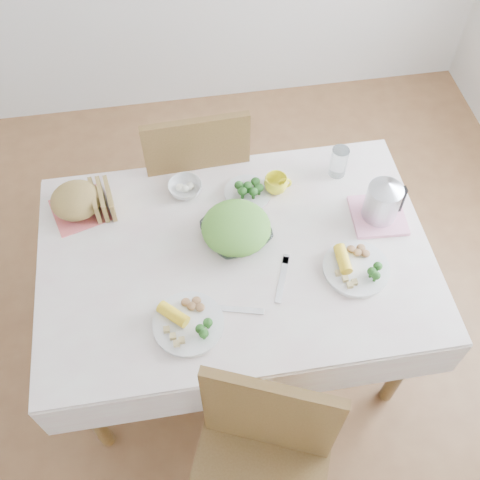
{
  "coord_description": "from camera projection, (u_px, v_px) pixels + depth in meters",
  "views": [
    {
      "loc": [
        -0.17,
        -1.18,
        2.55
      ],
      "look_at": [
        0.02,
        0.02,
        0.82
      ],
      "focal_mm": 42.0,
      "sensor_mm": 36.0,
      "label": 1
    }
  ],
  "objects": [
    {
      "name": "dinner_plate_left",
      "position": [
        188.0,
        324.0,
        1.96
      ],
      "size": [
        0.34,
        0.34,
        0.02
      ],
      "primitive_type": "cylinder",
      "rotation": [
        0.0,
        0.0,
        0.46
      ],
      "color": "white",
      "rests_on": "tablecloth"
    },
    {
      "name": "dining_table",
      "position": [
        236.0,
        302.0,
        2.47
      ],
      "size": [
        1.4,
        0.9,
        0.75
      ],
      "primitive_type": "cube",
      "color": "brown",
      "rests_on": "floor"
    },
    {
      "name": "knife",
      "position": [
        237.0,
        310.0,
        2.01
      ],
      "size": [
        0.19,
        0.07,
        0.0
      ],
      "primitive_type": "cube",
      "rotation": [
        0.0,
        0.0,
        1.32
      ],
      "color": "silver",
      "rests_on": "tablecloth"
    },
    {
      "name": "floor",
      "position": [
        237.0,
        339.0,
        2.77
      ],
      "size": [
        3.6,
        3.6,
        0.0
      ],
      "primitive_type": "plane",
      "color": "brown",
      "rests_on": "ground"
    },
    {
      "name": "fork_right",
      "position": [
        282.0,
        279.0,
        2.08
      ],
      "size": [
        0.09,
        0.2,
        0.0
      ],
      "primitive_type": "cube",
      "rotation": [
        0.0,
        0.0,
        -0.36
      ],
      "color": "silver",
      "rests_on": "tablecloth"
    },
    {
      "name": "fork_left",
      "position": [
        199.0,
        322.0,
        1.98
      ],
      "size": [
        0.09,
        0.21,
        0.0
      ],
      "primitive_type": "cube",
      "rotation": [
        0.0,
        0.0,
        0.34
      ],
      "color": "silver",
      "rests_on": "tablecloth"
    },
    {
      "name": "dinner_plate_right",
      "position": [
        356.0,
        269.0,
        2.1
      ],
      "size": [
        0.32,
        0.32,
        0.02
      ],
      "primitive_type": "cylinder",
      "rotation": [
        0.0,
        0.0,
        -0.35
      ],
      "color": "white",
      "rests_on": "tablecloth"
    },
    {
      "name": "glass_tumbler",
      "position": [
        339.0,
        162.0,
        2.33
      ],
      "size": [
        0.09,
        0.09,
        0.14
      ],
      "primitive_type": "cylinder",
      "rotation": [
        0.0,
        0.0,
        0.29
      ],
      "color": "white",
      "rests_on": "tablecloth"
    },
    {
      "name": "bread_loaf",
      "position": [
        77.0,
        201.0,
        2.22
      ],
      "size": [
        0.24,
        0.23,
        0.12
      ],
      "primitive_type": "ellipsoid",
      "rotation": [
        0.0,
        0.0,
        -0.21
      ],
      "color": "olive",
      "rests_on": "napkin"
    },
    {
      "name": "yellow_mug",
      "position": [
        276.0,
        184.0,
        2.3
      ],
      "size": [
        0.11,
        0.11,
        0.08
      ],
      "primitive_type": "imported",
      "rotation": [
        0.0,
        0.0,
        -0.17
      ],
      "color": "yellow",
      "rests_on": "tablecloth"
    },
    {
      "name": "napkin",
      "position": [
        80.0,
        210.0,
        2.27
      ],
      "size": [
        0.26,
        0.26,
        0.0
      ],
      "primitive_type": "cube",
      "rotation": [
        0.0,
        0.0,
        0.29
      ],
      "color": "#DD5E5B",
      "rests_on": "tablecloth"
    },
    {
      "name": "pink_tray",
      "position": [
        378.0,
        215.0,
        2.24
      ],
      "size": [
        0.22,
        0.22,
        0.02
      ],
      "primitive_type": "cube",
      "rotation": [
        0.0,
        0.0,
        -0.07
      ],
      "color": "pink",
      "rests_on": "tablecloth"
    },
    {
      "name": "fruit_bowl",
      "position": [
        185.0,
        188.0,
        2.31
      ],
      "size": [
        0.18,
        0.18,
        0.04
      ],
      "primitive_type": "imported",
      "rotation": [
        0.0,
        0.0,
        -0.39
      ],
      "color": "white",
      "rests_on": "tablecloth"
    },
    {
      "name": "electric_kettle",
      "position": [
        384.0,
        198.0,
        2.15
      ],
      "size": [
        0.17,
        0.17,
        0.19
      ],
      "primitive_type": "cylinder",
      "rotation": [
        0.0,
        0.0,
        -0.26
      ],
      "color": "#B2B5BA",
      "rests_on": "pink_tray"
    },
    {
      "name": "tablecloth",
      "position": [
        236.0,
        254.0,
        2.15
      ],
      "size": [
        1.5,
        1.0,
        0.01
      ],
      "primitive_type": "cube",
      "color": "silver",
      "rests_on": "dining_table"
    },
    {
      "name": "salad_bowl",
      "position": [
        236.0,
        233.0,
        2.17
      ],
      "size": [
        0.33,
        0.33,
        0.06
      ],
      "primitive_type": "imported",
      "rotation": [
        0.0,
        0.0,
        0.38
      ],
      "color": "white",
      "rests_on": "tablecloth"
    },
    {
      "name": "broccoli_plate",
      "position": [
        248.0,
        193.0,
        2.31
      ],
      "size": [
        0.24,
        0.24,
        0.02
      ],
      "primitive_type": "cylinder",
      "rotation": [
        0.0,
        0.0,
        -0.27
      ],
      "color": "beige",
      "rests_on": "tablecloth"
    },
    {
      "name": "chair_far",
      "position": [
        195.0,
        177.0,
        2.77
      ],
      "size": [
        0.48,
        0.48,
        1.03
      ],
      "primitive_type": "cube",
      "rotation": [
        0.0,
        0.0,
        3.19
      ],
      "color": "brown",
      "rests_on": "floor"
    }
  ]
}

